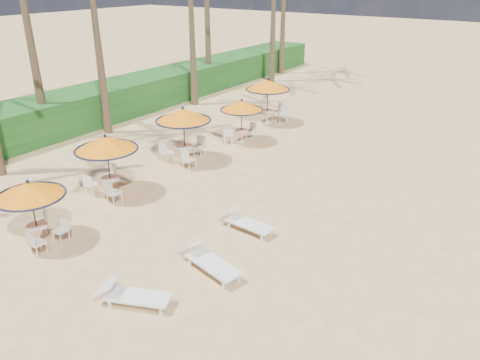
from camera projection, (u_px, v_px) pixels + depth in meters
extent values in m
plane|color=tan|center=(157.00, 292.00, 12.11)|extent=(160.00, 160.00, 0.00)
cube|color=#194716|center=(120.00, 98.00, 27.01)|extent=(3.00, 40.00, 1.80)
cylinder|color=black|center=(34.00, 214.00, 13.88)|extent=(0.04, 0.04, 2.03)
cone|color=orange|center=(29.00, 189.00, 13.56)|extent=(2.03, 2.03, 0.44)
torus|color=black|center=(30.00, 196.00, 13.64)|extent=(2.04, 2.04, 0.06)
sphere|color=black|center=(27.00, 181.00, 13.45)|extent=(0.11, 0.11, 0.11)
cylinder|color=white|center=(37.00, 226.00, 14.06)|extent=(0.62, 0.62, 0.04)
cylinder|color=white|center=(38.00, 234.00, 14.17)|extent=(0.07, 0.07, 0.62)
cylinder|color=black|center=(109.00, 166.00, 16.94)|extent=(0.05, 0.05, 2.26)
cone|color=orange|center=(106.00, 143.00, 16.58)|extent=(2.26, 2.26, 0.49)
torus|color=black|center=(107.00, 149.00, 16.67)|extent=(2.27, 2.27, 0.07)
sphere|color=black|center=(105.00, 136.00, 16.46)|extent=(0.12, 0.12, 0.12)
cylinder|color=white|center=(110.00, 178.00, 17.13)|extent=(0.69, 0.69, 0.04)
cylinder|color=white|center=(111.00, 186.00, 17.26)|extent=(0.08, 0.08, 0.69)
cylinder|color=black|center=(184.00, 136.00, 19.93)|extent=(0.05, 0.05, 2.36)
cone|color=orange|center=(183.00, 115.00, 19.55)|extent=(2.36, 2.36, 0.51)
torus|color=black|center=(183.00, 120.00, 19.65)|extent=(2.36, 2.36, 0.07)
sphere|color=black|center=(183.00, 108.00, 19.43)|extent=(0.12, 0.12, 0.12)
cylinder|color=white|center=(185.00, 146.00, 20.13)|extent=(0.72, 0.72, 0.04)
cylinder|color=white|center=(185.00, 154.00, 20.27)|extent=(0.08, 0.08, 0.72)
cylinder|color=black|center=(242.00, 122.00, 22.29)|extent=(0.04, 0.04, 2.05)
cone|color=orange|center=(242.00, 105.00, 21.96)|extent=(2.05, 2.05, 0.44)
torus|color=black|center=(242.00, 110.00, 22.05)|extent=(2.05, 2.05, 0.06)
sphere|color=black|center=(242.00, 100.00, 21.86)|extent=(0.11, 0.11, 0.11)
cylinder|color=white|center=(242.00, 130.00, 22.46)|extent=(0.62, 0.62, 0.04)
cylinder|color=white|center=(242.00, 136.00, 22.58)|extent=(0.07, 0.07, 0.62)
cylinder|color=black|center=(267.00, 102.00, 25.06)|extent=(0.05, 0.05, 2.36)
cone|color=orange|center=(268.00, 85.00, 24.68)|extent=(2.36, 2.36, 0.51)
torus|color=black|center=(268.00, 89.00, 24.78)|extent=(2.36, 2.36, 0.07)
sphere|color=black|center=(268.00, 79.00, 24.56)|extent=(0.12, 0.12, 0.12)
cylinder|color=white|center=(267.00, 111.00, 25.25)|extent=(0.72, 0.72, 0.04)
cylinder|color=white|center=(267.00, 117.00, 25.39)|extent=(0.08, 0.08, 0.72)
cube|color=white|center=(138.00, 297.00, 11.52)|extent=(1.72, 1.19, 0.07)
cube|color=white|center=(107.00, 286.00, 11.58)|extent=(0.73, 0.76, 0.40)
cube|color=white|center=(139.00, 302.00, 11.59)|extent=(0.06, 0.06, 0.23)
cube|color=white|center=(213.00, 264.00, 12.76)|extent=(1.86, 1.01, 0.07)
cube|color=white|center=(193.00, 244.00, 13.26)|extent=(0.72, 0.76, 0.44)
cube|color=white|center=(213.00, 269.00, 12.82)|extent=(0.06, 0.06, 0.25)
cube|color=white|center=(249.00, 224.00, 14.83)|extent=(1.62, 0.67, 0.07)
cube|color=white|center=(230.00, 211.00, 15.19)|extent=(0.56, 0.61, 0.40)
cube|color=white|center=(249.00, 228.00, 14.89)|extent=(0.06, 0.06, 0.22)
cone|color=brown|center=(27.00, 22.00, 20.87)|extent=(0.44, 0.44, 11.05)
cone|color=brown|center=(98.00, 41.00, 22.20)|extent=(0.44, 0.44, 9.08)
cone|color=brown|center=(192.00, 34.00, 27.41)|extent=(0.44, 0.44, 8.44)
cone|color=brown|center=(273.00, 15.00, 33.24)|extent=(0.44, 0.44, 9.50)
cone|color=brown|center=(284.00, 4.00, 35.73)|extent=(0.44, 0.44, 10.58)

